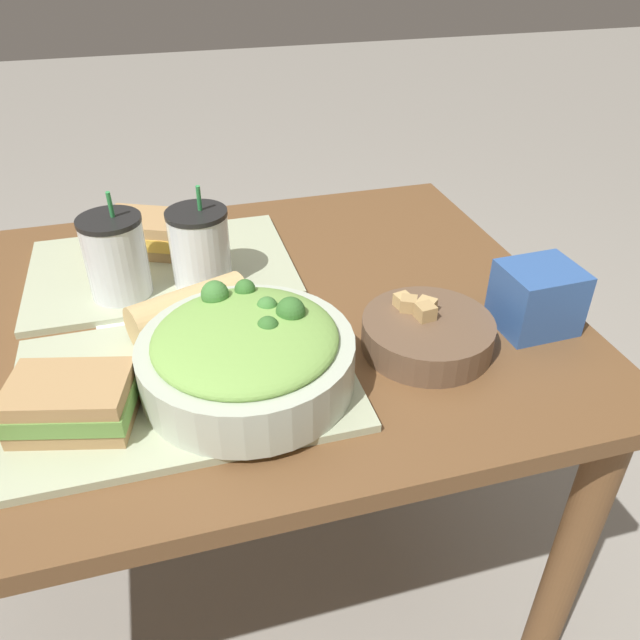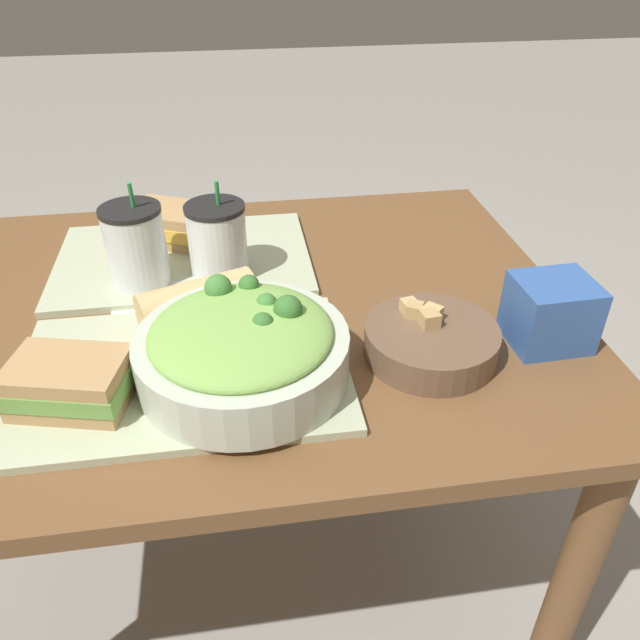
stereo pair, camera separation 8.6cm
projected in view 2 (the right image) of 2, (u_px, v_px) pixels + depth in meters
The scene contains 13 objects.
ground_plane at pixel (235, 576), 1.43m from camera, with size 12.00×12.00×0.00m, color gray.
dining_table at pixel (208, 360), 1.08m from camera, with size 1.21×0.84×0.73m.
tray_near at pixel (184, 372), 0.87m from camera, with size 0.46×0.31×0.01m.
tray_far at pixel (184, 259), 1.15m from camera, with size 0.46×0.31×0.01m.
salad_bowl at pixel (243, 347), 0.83m from camera, with size 0.29×0.29×0.11m.
soup_bowl at pixel (431, 340), 0.90m from camera, with size 0.19×0.19×0.07m.
sandwich_near at pixel (70, 382), 0.80m from camera, with size 0.17×0.14×0.06m.
baguette_near at pixel (199, 302), 0.95m from camera, with size 0.19×0.13×0.07m.
sandwich_far at pixel (174, 224), 1.18m from camera, with size 0.19×0.16×0.06m.
drink_cup_dark at pixel (136, 248), 1.03m from camera, with size 0.10×0.10×0.18m.
drink_cup_red at pixel (218, 243), 1.05m from camera, with size 0.10×0.10×0.17m.
chip_bag at pixel (551, 312), 0.92m from camera, with size 0.12×0.10×0.10m.
napkin_folded at pixel (163, 312), 1.01m from camera, with size 0.17×0.13×0.00m.
Camera 2 is at (0.06, -0.87, 1.29)m, focal length 35.00 mm.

